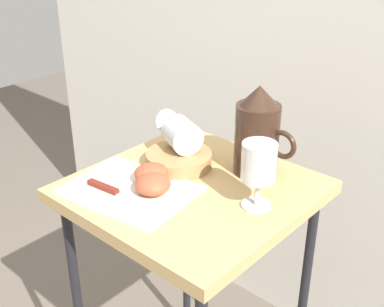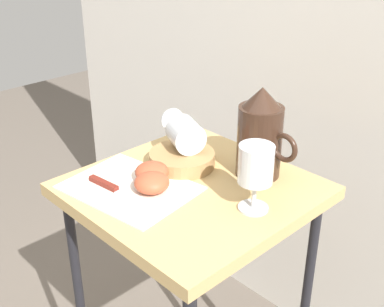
# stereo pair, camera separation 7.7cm
# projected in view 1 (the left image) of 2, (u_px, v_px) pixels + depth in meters

# --- Properties ---
(table) EXTENTS (0.49, 0.49, 0.74)m
(table) POSITION_uv_depth(u_px,v_px,m) (192.00, 216.00, 1.17)
(table) COLOR tan
(table) RESTS_ON ground_plane
(linen_napkin) EXTENTS (0.30, 0.25, 0.00)m
(linen_napkin) POSITION_uv_depth(u_px,v_px,m) (130.00, 190.00, 1.11)
(linen_napkin) COLOR silver
(linen_napkin) RESTS_ON table
(basket_tray) EXTENTS (0.16, 0.16, 0.03)m
(basket_tray) POSITION_uv_depth(u_px,v_px,m) (179.00, 159.00, 1.21)
(basket_tray) COLOR #AD8451
(basket_tray) RESTS_ON table
(pitcher) EXTENTS (0.15, 0.10, 0.21)m
(pitcher) POSITION_uv_depth(u_px,v_px,m) (257.00, 138.00, 1.16)
(pitcher) COLOR #382319
(pitcher) RESTS_ON table
(wine_glass_upright) EXTENTS (0.07, 0.07, 0.15)m
(wine_glass_upright) POSITION_uv_depth(u_px,v_px,m) (259.00, 166.00, 1.02)
(wine_glass_upright) COLOR silver
(wine_glass_upright) RESTS_ON table
(wine_glass_tipped_near) EXTENTS (0.16, 0.12, 0.08)m
(wine_glass_tipped_near) POSITION_uv_depth(u_px,v_px,m) (181.00, 134.00, 1.21)
(wine_glass_tipped_near) COLOR silver
(wine_glass_tipped_near) RESTS_ON basket_tray
(apple_half_left) EXTENTS (0.08, 0.08, 0.04)m
(apple_half_left) POSITION_uv_depth(u_px,v_px,m) (151.00, 173.00, 1.13)
(apple_half_left) COLOR #C15133
(apple_half_left) RESTS_ON linen_napkin
(apple_half_right) EXTENTS (0.08, 0.08, 0.04)m
(apple_half_right) POSITION_uv_depth(u_px,v_px,m) (153.00, 184.00, 1.09)
(apple_half_right) COLOR #C15133
(apple_half_right) RESTS_ON linen_napkin
(knife) EXTENTS (0.21, 0.04, 0.01)m
(knife) POSITION_uv_depth(u_px,v_px,m) (114.00, 192.00, 1.09)
(knife) COLOR silver
(knife) RESTS_ON linen_napkin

